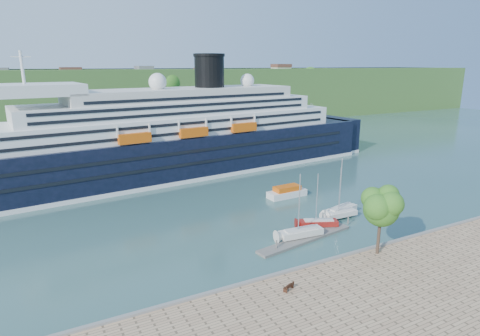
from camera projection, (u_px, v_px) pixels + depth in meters
ground at (348, 261)px, 54.46m from camera, size 400.00×400.00×0.00m
far_hillside at (120, 97)px, 175.77m from camera, size 400.00×50.00×24.00m
quay_coping at (349, 254)px, 54.00m from camera, size 220.00×0.50×0.30m
cruise_ship at (159, 117)px, 92.25m from camera, size 128.37×31.12×28.55m
park_bench at (288, 286)px, 45.50m from camera, size 1.69×1.17×1.00m
promenade_tree at (380, 217)px, 53.25m from camera, size 6.28×6.28×10.40m
floating_pontoon at (306, 239)px, 60.92m from camera, size 17.94×4.86×0.40m
sailboat_white_near at (302, 208)px, 60.22m from camera, size 7.81×2.80×9.88m
sailboat_red at (320, 203)px, 64.39m from camera, size 7.00×4.47×8.80m
sailboat_white_far at (342, 189)px, 69.73m from camera, size 7.99×3.74×9.96m
tender_launch at (287, 191)px, 80.68m from camera, size 8.36×3.10×2.29m
sailboat_extra at (342, 194)px, 68.37m from camera, size 6.89×2.09×8.84m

